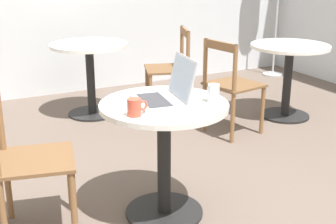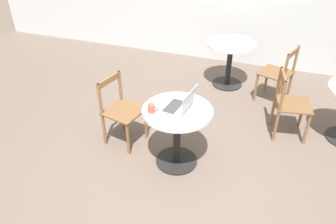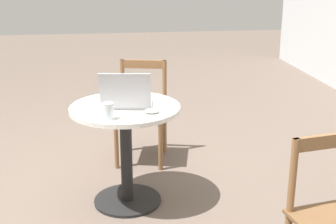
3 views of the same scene
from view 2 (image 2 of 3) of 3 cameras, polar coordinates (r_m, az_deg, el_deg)
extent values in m
plane|color=#66564C|center=(3.55, 0.23, -12.04)|extent=(16.00, 16.00, 0.00)
cylinder|color=black|center=(3.78, 1.49, -8.42)|extent=(0.47, 0.47, 0.02)
cylinder|color=black|center=(3.56, 1.57, -4.40)|extent=(0.08, 0.08, 0.66)
cylinder|color=silver|center=(3.36, 1.66, 0.20)|extent=(0.73, 0.73, 0.03)
cylinder|color=black|center=(5.35, 10.21, 4.89)|extent=(0.47, 0.47, 0.02)
cylinder|color=black|center=(5.20, 10.58, 8.15)|extent=(0.08, 0.08, 0.66)
cylinder|color=silver|center=(5.06, 10.98, 11.64)|extent=(0.73, 0.73, 0.03)
cylinder|color=brown|center=(4.00, -3.85, -2.03)|extent=(0.04, 0.04, 0.43)
cylinder|color=brown|center=(3.78, -6.98, -4.73)|extent=(0.04, 0.04, 0.43)
cylinder|color=brown|center=(4.18, -7.87, -0.51)|extent=(0.04, 0.04, 0.43)
cylinder|color=brown|center=(3.97, -11.07, -2.98)|extent=(0.04, 0.04, 0.43)
cube|color=brown|center=(3.85, -7.69, 0.17)|extent=(0.49, 0.49, 0.02)
cylinder|color=brown|center=(3.96, -8.34, 4.56)|extent=(0.04, 0.04, 0.38)
cylinder|color=brown|center=(3.74, -11.77, 2.24)|extent=(0.04, 0.04, 0.38)
cube|color=brown|center=(3.77, -10.23, 5.48)|extent=(0.11, 0.38, 0.07)
cylinder|color=brown|center=(4.52, 22.25, -0.11)|extent=(0.04, 0.04, 0.43)
cylinder|color=brown|center=(4.24, 23.02, -2.77)|extent=(0.04, 0.04, 0.43)
cylinder|color=brown|center=(4.45, 17.79, 0.31)|extent=(0.04, 0.04, 0.43)
cylinder|color=brown|center=(4.15, 18.27, -2.38)|extent=(0.04, 0.04, 0.43)
cube|color=brown|center=(4.22, 20.93, 1.28)|extent=(0.47, 0.47, 0.02)
cylinder|color=brown|center=(4.24, 18.77, 5.09)|extent=(0.04, 0.04, 0.38)
cylinder|color=brown|center=(3.93, 19.34, 2.62)|extent=(0.04, 0.04, 0.38)
cube|color=brown|center=(4.02, 19.45, 5.82)|extent=(0.09, 0.39, 0.07)
cylinder|color=brown|center=(4.91, 15.07, 4.12)|extent=(0.04, 0.04, 0.43)
cylinder|color=brown|center=(5.21, 16.78, 5.61)|extent=(0.04, 0.04, 0.43)
cylinder|color=brown|center=(4.81, 18.88, 2.73)|extent=(0.04, 0.04, 0.43)
cylinder|color=brown|center=(5.11, 20.40, 4.32)|extent=(0.04, 0.04, 0.43)
cube|color=brown|center=(4.90, 18.23, 6.49)|extent=(0.52, 0.52, 0.02)
cylinder|color=brown|center=(4.62, 19.83, 7.23)|extent=(0.04, 0.04, 0.38)
cylinder|color=brown|center=(4.93, 21.37, 8.60)|extent=(0.04, 0.04, 0.38)
cube|color=brown|center=(4.71, 21.00, 9.64)|extent=(0.15, 0.37, 0.07)
cube|color=#B7B7BC|center=(3.37, 1.29, 0.80)|extent=(0.29, 0.36, 0.02)
cube|color=#38383D|center=(3.37, 0.98, 1.04)|extent=(0.17, 0.29, 0.00)
cube|color=#B7B7BC|center=(3.25, 3.62, 2.02)|extent=(0.11, 0.33, 0.24)
cube|color=#9EB2C6|center=(3.25, 3.54, 2.06)|extent=(0.09, 0.30, 0.21)
ellipsoid|color=#B7B7BC|center=(3.43, 5.30, 1.49)|extent=(0.06, 0.10, 0.03)
cylinder|color=#C64C38|center=(3.29, -2.92, 0.65)|extent=(0.07, 0.07, 0.09)
torus|color=#C64C38|center=(3.27, -2.13, 0.56)|extent=(0.05, 0.01, 0.05)
cylinder|color=silver|center=(3.18, 5.46, -0.70)|extent=(0.07, 0.07, 0.10)
camera|label=1|loc=(2.25, -49.37, -7.48)|focal=50.00mm
camera|label=3|loc=(3.45, 55.71, 3.16)|focal=50.00mm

